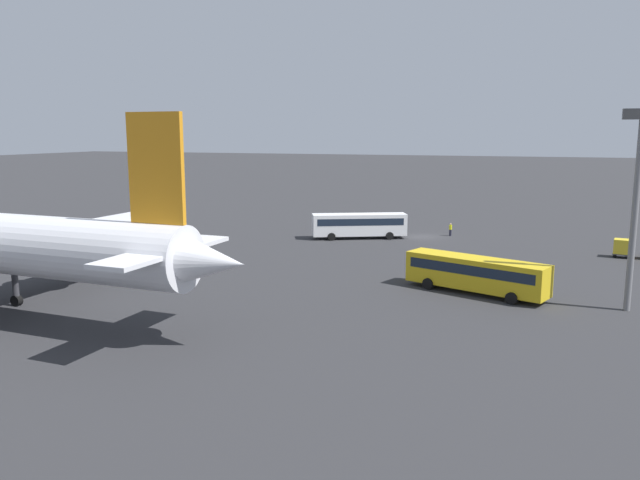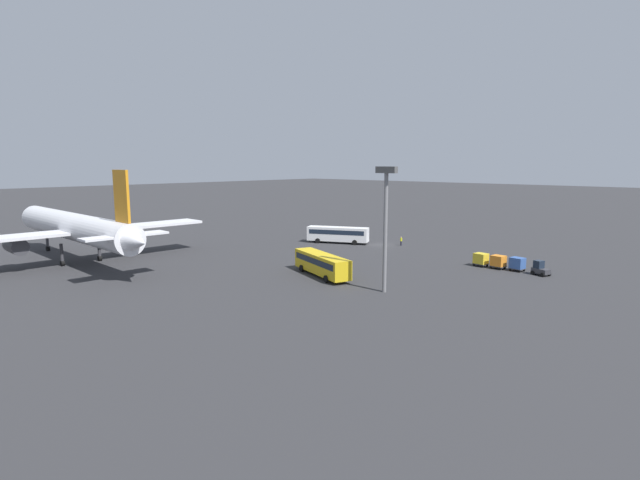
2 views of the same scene
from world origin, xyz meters
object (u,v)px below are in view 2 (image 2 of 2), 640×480
object	(u,v)px
cargo_cart_blue	(517,263)
cargo_cart_yellow	(481,259)
shuttle_bus_far	(322,263)
baggage_tug	(540,269)
cargo_cart_orange	(498,261)
airplane	(76,228)
worker_person	(401,241)
shuttle_bus_near	(338,234)

from	to	relation	value
cargo_cart_blue	cargo_cart_yellow	xyz separation A→B (m)	(5.56, 0.30, 0.00)
shuttle_bus_far	cargo_cart_blue	world-z (taller)	shuttle_bus_far
baggage_tug	cargo_cart_orange	distance (m)	6.24
airplane	worker_person	world-z (taller)	airplane
baggage_tug	cargo_cart_blue	bearing A→B (deg)	12.92
shuttle_bus_far	worker_person	distance (m)	30.84
shuttle_bus_far	cargo_cart_orange	size ratio (longest dim) A/B	5.66
shuttle_bus_far	baggage_tug	xyz separation A→B (m)	(-22.90, -21.52, -0.94)
shuttle_bus_near	cargo_cart_yellow	bearing A→B (deg)	150.65
baggage_tug	worker_person	bearing A→B (deg)	3.64
cargo_cart_blue	cargo_cart_orange	distance (m)	2.79
shuttle_bus_far	baggage_tug	bearing A→B (deg)	-116.55
shuttle_bus_near	cargo_cart_blue	bearing A→B (deg)	151.77
shuttle_bus_near	cargo_cart_orange	size ratio (longest dim) A/B	5.50
airplane	baggage_tug	size ratio (longest dim) A/B	17.94
airplane	cargo_cart_blue	xyz separation A→B (m)	(-55.33, -41.33, -4.47)
shuttle_bus_near	cargo_cart_blue	xyz separation A→B (m)	(-36.87, 2.10, -0.75)
shuttle_bus_near	airplane	bearing A→B (deg)	42.00
airplane	shuttle_bus_near	world-z (taller)	airplane
baggage_tug	cargo_cart_blue	xyz separation A→B (m)	(3.46, -0.44, 0.25)
baggage_tug	cargo_cart_orange	xyz separation A→B (m)	(6.24, -0.14, 0.25)
shuttle_bus_near	baggage_tug	xyz separation A→B (m)	(-40.32, 2.54, -1.00)
shuttle_bus_far	baggage_tug	size ratio (longest dim) A/B	4.68
shuttle_bus_far	cargo_cart_yellow	distance (m)	25.73
airplane	cargo_cart_blue	distance (m)	69.21
airplane	shuttle_bus_far	xyz separation A→B (m)	(-35.88, -19.38, -3.78)
shuttle_bus_near	worker_person	bearing A→B (deg)	-176.04
shuttle_bus_far	airplane	bearing A→B (deg)	48.61
worker_person	airplane	bearing A→B (deg)	59.21
shuttle_bus_near	cargo_cart_blue	distance (m)	36.93
airplane	cargo_cart_orange	distance (m)	66.82
cargo_cart_blue	cargo_cart_orange	xyz separation A→B (m)	(2.78, 0.29, 0.00)
airplane	shuttle_bus_far	distance (m)	40.95
worker_person	cargo_cart_yellow	bearing A→B (deg)	157.21
cargo_cart_yellow	baggage_tug	bearing A→B (deg)	179.13
baggage_tug	cargo_cart_orange	world-z (taller)	baggage_tug
shuttle_bus_far	cargo_cart_blue	bearing A→B (deg)	-111.30
shuttle_bus_near	baggage_tug	distance (m)	40.41
worker_person	cargo_cart_orange	xyz separation A→B (m)	(-23.03, 8.50, 0.32)
cargo_cart_orange	cargo_cart_yellow	world-z (taller)	same
shuttle_bus_near	shuttle_bus_far	world-z (taller)	shuttle_bus_near
airplane	cargo_cart_blue	bearing A→B (deg)	-141.06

